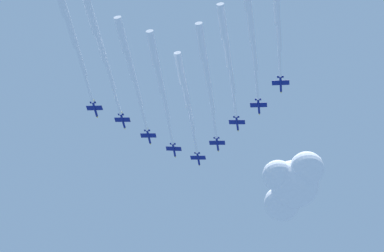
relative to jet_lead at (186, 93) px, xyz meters
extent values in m
cylinder|color=navy|center=(-29.38, 29.93, -0.04)|extent=(7.25, 7.29, 1.28)
cone|color=yellow|center=(-32.94, 33.52, -0.04)|extent=(1.78, 1.78, 1.22)
cylinder|color=black|center=(-26.04, 26.56, -0.04)|extent=(1.11, 1.10, 0.96)
ellipsoid|color=black|center=(-30.72, 31.40, 0.42)|extent=(1.96, 1.96, 0.81)
cube|color=navy|center=(-29.01, 29.54, -0.09)|extent=(7.78, 7.75, 1.68)
cube|color=yellow|center=(-31.69, 26.89, 0.68)|extent=(2.12, 2.13, 0.23)
cube|color=yellow|center=(-26.31, 32.22, -0.73)|extent=(2.12, 2.13, 0.23)
cube|color=navy|center=(-26.72, 27.25, -0.04)|extent=(3.02, 3.01, 0.68)
cube|color=yellow|center=(-26.60, 27.37, 0.89)|extent=(1.32, 1.32, 1.89)
cylinder|color=white|center=(-20.69, 21.18, -0.04)|extent=(12.96, 13.05, 1.63)
cylinder|color=white|center=(-10.22, 11.04, -0.10)|extent=(13.54, 13.62, 2.45)
cylinder|color=white|center=(-0.24, 0.41, -0.02)|extent=(14.12, 14.20, 3.27)
cylinder|color=white|center=(9.71, -10.24, 0.06)|extent=(14.70, 14.77, 4.08)
cylinder|color=navy|center=(-30.17, 14.39, -3.27)|extent=(7.37, 7.21, 1.31)
cone|color=yellow|center=(-33.80, 17.90, -3.27)|extent=(1.80, 1.80, 1.25)
cylinder|color=black|center=(-26.76, 11.08, -3.27)|extent=(1.12, 1.13, 0.99)
ellipsoid|color=black|center=(-31.52, 15.84, -2.82)|extent=(1.98, 1.96, 0.83)
cube|color=navy|center=(-29.79, 14.00, -3.32)|extent=(7.67, 7.78, 1.98)
cube|color=yellow|center=(-32.40, 11.32, -2.41)|extent=(2.14, 2.11, 0.25)
cube|color=yellow|center=(-27.16, 16.71, -4.10)|extent=(2.14, 2.11, 0.25)
cube|color=navy|center=(-27.46, 11.75, -3.27)|extent=(2.98, 3.02, 0.80)
cube|color=yellow|center=(-27.31, 11.90, -2.34)|extent=(1.38, 1.36, 1.88)
cylinder|color=white|center=(-20.98, 5.47, -3.27)|extent=(13.96, 13.61, 1.67)
cylinder|color=white|center=(-9.66, -5.11, -3.34)|extent=(14.54, 14.21, 2.51)
cylinder|color=white|center=(1.18, -16.19, -3.25)|extent=(15.12, 14.81, 3.35)
cylinder|color=white|center=(12.01, -27.29, -3.15)|extent=(15.70, 15.41, 4.18)
cylinder|color=navy|center=(-13.84, 30.78, -2.50)|extent=(7.29, 7.24, 1.28)
cone|color=yellow|center=(-17.43, 34.34, -2.50)|extent=(1.78, 1.78, 1.21)
cylinder|color=black|center=(-10.47, 27.44, -2.50)|extent=(1.10, 1.10, 0.96)
ellipsoid|color=black|center=(-15.19, 32.23, -2.04)|extent=(1.96, 1.95, 0.80)
cube|color=navy|center=(-13.46, 30.40, -2.54)|extent=(7.75, 7.79, 1.62)
cube|color=yellow|center=(-16.12, 27.71, -1.80)|extent=(2.13, 2.12, 0.22)
cube|color=yellow|center=(-10.79, 33.10, -3.16)|extent=(2.13, 2.12, 0.22)
cube|color=navy|center=(-11.15, 28.12, -2.50)|extent=(3.01, 3.02, 0.66)
cube|color=yellow|center=(-11.04, 28.24, -1.56)|extent=(1.31, 1.31, 1.89)
cylinder|color=white|center=(-4.73, 21.76, -2.50)|extent=(13.84, 13.73, 1.63)
cylinder|color=white|center=(6.51, 11.03, -2.55)|extent=(14.41, 14.31, 2.44)
cylinder|color=white|center=(17.26, -0.20, -2.48)|extent=(14.98, 14.89, 3.25)
cylinder|color=white|center=(27.99, -11.45, -2.40)|extent=(15.55, 15.47, 4.06)
cylinder|color=navy|center=(-30.96, -1.16, -3.22)|extent=(7.25, 7.30, 1.29)
cone|color=yellow|center=(-34.51, 2.42, -3.22)|extent=(1.78, 1.78, 1.22)
cylinder|color=black|center=(-27.61, -4.53, -3.22)|extent=(1.11, 1.11, 0.97)
ellipsoid|color=black|center=(-32.29, 0.31, -2.76)|extent=(1.96, 1.96, 0.81)
cube|color=navy|center=(-30.58, -1.55, -3.27)|extent=(7.78, 7.75, 1.72)
cube|color=yellow|center=(-33.26, -4.20, -2.48)|extent=(2.12, 2.13, 0.23)
cube|color=yellow|center=(-27.89, 1.12, -3.93)|extent=(2.12, 2.13, 0.23)
cube|color=navy|center=(-28.30, -3.85, -3.22)|extent=(3.02, 3.01, 0.70)
cube|color=yellow|center=(-28.17, -3.72, -2.29)|extent=(1.32, 1.33, 1.89)
cylinder|color=white|center=(-22.11, -10.09, -3.22)|extent=(13.34, 13.43, 1.64)
cylinder|color=white|center=(-11.31, -20.56, -3.28)|extent=(13.92, 14.01, 2.46)
cylinder|color=white|center=(-1.01, -31.52, -3.20)|extent=(14.50, 14.59, 3.28)
cylinder|color=white|center=(9.27, -42.50, -3.12)|extent=(15.09, 15.16, 4.10)
cylinder|color=navy|center=(1.70, 31.63, -0.75)|extent=(7.24, 7.35, 1.32)
cone|color=yellow|center=(-1.83, 35.24, -0.75)|extent=(1.81, 1.81, 1.25)
cylinder|color=black|center=(5.03, 28.24, -0.75)|extent=(1.13, 1.12, 0.99)
ellipsoid|color=black|center=(0.39, 33.12, -0.30)|extent=(1.97, 1.98, 0.83)
cube|color=navy|center=(2.07, 31.24, -0.80)|extent=(7.76, 7.68, 2.03)
cube|color=yellow|center=(-0.59, 28.62, 0.13)|extent=(2.11, 2.14, 0.26)
cube|color=yellow|center=(4.77, 33.87, -1.60)|extent=(2.11, 2.14, 0.26)
cube|color=navy|center=(4.35, 28.93, -0.75)|extent=(3.01, 2.98, 0.82)
cube|color=yellow|center=(4.50, 29.08, 0.17)|extent=(1.37, 1.38, 1.88)
cylinder|color=white|center=(10.37, 22.78, -0.75)|extent=(13.00, 13.22, 1.68)
cylinder|color=white|center=(20.83, 12.51, -0.82)|extent=(13.60, 13.81, 2.52)
cylinder|color=white|center=(30.80, 1.75, -0.73)|extent=(14.20, 14.40, 3.36)
cylinder|color=white|center=(40.76, -9.02, -0.63)|extent=(14.80, 14.98, 4.20)
cylinder|color=navy|center=(-31.75, -16.71, -1.35)|extent=(7.23, 7.35, 1.31)
cone|color=yellow|center=(-35.28, -13.10, -1.35)|extent=(1.80, 1.80, 1.25)
cylinder|color=black|center=(-28.42, -20.10, -1.35)|extent=(1.12, 1.12, 0.98)
ellipsoid|color=black|center=(-33.06, -15.22, -0.89)|extent=(1.96, 1.98, 0.83)
cube|color=navy|center=(-31.38, -17.10, -1.40)|extent=(7.77, 7.69, 1.95)
cube|color=yellow|center=(-34.05, -19.72, -0.50)|extent=(2.11, 2.14, 0.25)
cube|color=yellow|center=(-28.68, -14.46, -2.16)|extent=(2.11, 2.14, 0.25)
cube|color=navy|center=(-29.10, -19.41, -1.35)|extent=(3.02, 2.99, 0.79)
cube|color=yellow|center=(-28.96, -19.27, -0.42)|extent=(1.36, 1.37, 1.88)
cylinder|color=white|center=(-22.95, -25.70, -1.35)|extent=(13.30, 13.54, 1.67)
cylinder|color=white|center=(-12.21, -36.26, -1.41)|extent=(13.90, 14.13, 2.50)
cylinder|color=white|center=(-1.96, -47.30, -1.32)|extent=(14.50, 14.71, 3.34)
cylinder|color=white|center=(8.26, -58.36, -1.23)|extent=(15.09, 15.29, 4.17)
cylinder|color=navy|center=(17.25, 32.48, -3.11)|extent=(7.24, 7.31, 1.29)
cone|color=yellow|center=(13.70, 36.07, -3.11)|extent=(1.78, 1.78, 1.22)
cylinder|color=black|center=(20.58, 29.10, -3.11)|extent=(1.11, 1.11, 0.97)
ellipsoid|color=black|center=(15.92, 33.95, -2.65)|extent=(1.96, 1.97, 0.81)
cube|color=navy|center=(17.62, 32.09, -3.16)|extent=(7.79, 7.73, 1.72)
cube|color=yellow|center=(14.94, 29.44, -2.37)|extent=(2.12, 2.13, 0.23)
cube|color=yellow|center=(20.32, 34.75, -3.82)|extent=(2.12, 2.13, 0.23)
cube|color=navy|center=(19.90, 29.79, -3.11)|extent=(3.02, 3.00, 0.70)
cube|color=yellow|center=(20.03, 29.91, -2.18)|extent=(1.32, 1.33, 1.89)
cylinder|color=white|center=(26.34, 23.26, -3.11)|extent=(13.93, 14.09, 1.64)
cylinder|color=white|center=(37.65, 12.21, -3.17)|extent=(14.51, 14.66, 2.46)
cylinder|color=white|center=(48.46, 0.68, -3.09)|extent=(15.10, 15.24, 3.28)
cylinder|color=navy|center=(-32.53, -32.26, -3.60)|extent=(7.32, 7.21, 1.27)
cone|color=yellow|center=(-36.14, -28.72, -3.60)|extent=(1.78, 1.77, 1.21)
cylinder|color=black|center=(-29.14, -35.58, -3.60)|extent=(1.10, 1.10, 0.96)
ellipsoid|color=black|center=(-33.89, -30.81, -3.14)|extent=(1.96, 1.95, 0.80)
cube|color=navy|center=(-32.15, -32.64, -3.65)|extent=(7.73, 7.82, 1.59)
cube|color=yellow|center=(-34.80, -35.34, -2.91)|extent=(2.14, 2.11, 0.22)
cube|color=yellow|center=(-29.49, -29.92, -4.24)|extent=(2.14, 2.11, 0.22)
cube|color=navy|center=(-29.83, -34.90, -3.60)|extent=(3.00, 3.03, 0.65)
cube|color=yellow|center=(-29.72, -34.78, -2.66)|extent=(1.31, 1.30, 1.89)
cylinder|color=white|center=(-23.54, -41.06, -3.60)|extent=(13.52, 13.28, 1.62)
cylinder|color=white|center=(-12.57, -51.39, -3.65)|extent=(14.08, 13.86, 2.43)
cylinder|color=white|center=(-2.08, -62.22, -3.58)|extent=(14.65, 14.44, 3.24)
cylinder|color=navy|center=(32.79, 33.33, -1.77)|extent=(7.29, 7.25, 1.28)
cone|color=yellow|center=(29.21, 36.88, -1.77)|extent=(1.78, 1.78, 1.22)
cylinder|color=black|center=(36.16, 29.98, -1.77)|extent=(1.10, 1.10, 0.96)
ellipsoid|color=black|center=(31.45, 34.78, -1.31)|extent=(1.96, 1.96, 0.80)
cube|color=navy|center=(33.17, 32.94, -1.82)|extent=(7.75, 7.79, 1.64)
cube|color=yellow|center=(30.51, 30.26, -1.06)|extent=(2.13, 2.12, 0.22)
cube|color=yellow|center=(35.85, 35.64, -2.44)|extent=(2.13, 2.12, 0.22)
cube|color=navy|center=(35.48, 30.67, -1.77)|extent=(3.01, 3.02, 0.67)
cube|color=yellow|center=(35.60, 30.79, -0.84)|extent=(1.32, 1.31, 1.89)
cylinder|color=white|center=(41.23, 24.95, -1.77)|extent=(12.32, 12.24, 1.63)
cylinder|color=white|center=(51.15, 15.53, -1.82)|extent=(12.89, 12.81, 2.44)
cylinder|color=white|center=(60.58, 5.60, -1.75)|extent=(13.46, 13.39, 3.26)
sphere|color=white|center=(-20.90, 96.99, 16.35)|extent=(29.27, 29.27, 29.27)
sphere|color=white|center=(-36.06, 100.01, 13.87)|extent=(21.95, 21.95, 21.95)
sphere|color=white|center=(-7.67, 94.99, 16.94)|extent=(20.49, 20.49, 20.49)
sphere|color=white|center=(-22.33, 85.19, 17.29)|extent=(19.03, 19.03, 19.03)
sphere|color=white|center=(-22.33, 98.49, 24.23)|extent=(16.10, 16.10, 16.10)
camera|label=1|loc=(105.77, -74.37, -212.47)|focal=46.84mm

